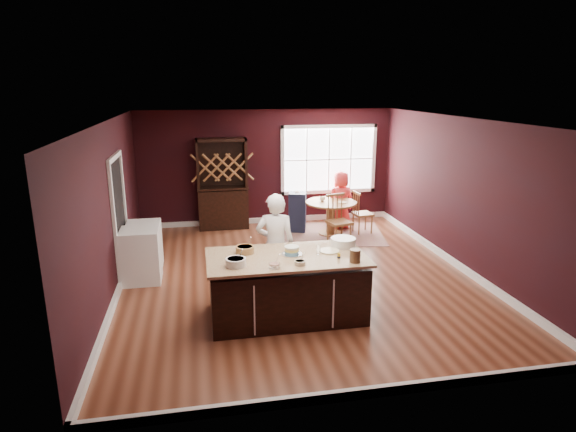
% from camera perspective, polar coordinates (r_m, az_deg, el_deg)
% --- Properties ---
extents(room_shell, '(7.00, 7.00, 7.00)m').
position_cam_1_polar(room_shell, '(8.10, 1.13, 1.77)').
color(room_shell, brown).
rests_on(room_shell, ground).
extents(window, '(2.36, 0.10, 1.66)m').
position_cam_1_polar(window, '(11.73, 4.85, 6.70)').
color(window, white).
rests_on(window, room_shell).
extents(doorway, '(0.08, 1.26, 2.13)m').
position_cam_1_polar(doorway, '(8.70, -19.27, -0.36)').
color(doorway, white).
rests_on(doorway, room_shell).
extents(kitchen_island, '(2.24, 1.17, 0.92)m').
position_cam_1_polar(kitchen_island, '(6.96, -0.17, -8.48)').
color(kitchen_island, black).
rests_on(kitchen_island, ground).
extents(dining_table, '(1.13, 1.13, 0.75)m').
position_cam_1_polar(dining_table, '(10.71, 5.10, 0.58)').
color(dining_table, olive).
rests_on(dining_table, ground).
extents(baker, '(0.68, 0.52, 1.67)m').
position_cam_1_polar(baker, '(7.48, -1.50, -3.53)').
color(baker, white).
rests_on(baker, ground).
extents(layer_cake, '(0.29, 0.29, 0.12)m').
position_cam_1_polar(layer_cake, '(6.82, 0.46, -4.11)').
color(layer_cake, silver).
rests_on(layer_cake, kitchen_island).
extents(bowl_blue, '(0.27, 0.27, 0.11)m').
position_cam_1_polar(bowl_blue, '(6.44, -6.20, -5.46)').
color(bowl_blue, white).
rests_on(bowl_blue, kitchen_island).
extents(bowl_yellow, '(0.26, 0.26, 0.10)m').
position_cam_1_polar(bowl_yellow, '(6.91, -5.13, -3.98)').
color(bowl_yellow, olive).
rests_on(bowl_yellow, kitchen_island).
extents(bowl_pink, '(0.16, 0.16, 0.06)m').
position_cam_1_polar(bowl_pink, '(6.35, -1.61, -5.91)').
color(bowl_pink, white).
rests_on(bowl_pink, kitchen_island).
extents(bowl_olive, '(0.15, 0.15, 0.06)m').
position_cam_1_polar(bowl_olive, '(6.45, 1.42, -5.55)').
color(bowl_olive, beige).
rests_on(bowl_olive, kitchen_island).
extents(drinking_glass, '(0.07, 0.07, 0.14)m').
position_cam_1_polar(drinking_glass, '(6.84, 3.62, -3.98)').
color(drinking_glass, white).
rests_on(drinking_glass, kitchen_island).
extents(dinner_plate, '(0.29, 0.29, 0.02)m').
position_cam_1_polar(dinner_plate, '(6.97, 4.91, -4.14)').
color(dinner_plate, beige).
rests_on(dinner_plate, kitchen_island).
extents(white_tub, '(0.37, 0.37, 0.13)m').
position_cam_1_polar(white_tub, '(7.21, 6.55, -3.09)').
color(white_tub, white).
rests_on(white_tub, kitchen_island).
extents(stoneware_crock, '(0.15, 0.15, 0.18)m').
position_cam_1_polar(stoneware_crock, '(6.59, 7.95, -4.69)').
color(stoneware_crock, '#3F2815').
rests_on(stoneware_crock, kitchen_island).
extents(toy_figurine, '(0.05, 0.05, 0.08)m').
position_cam_1_polar(toy_figurine, '(6.71, 6.05, -4.68)').
color(toy_figurine, yellow).
rests_on(toy_figurine, kitchen_island).
extents(rug, '(2.59, 2.17, 0.01)m').
position_cam_1_polar(rug, '(10.85, 5.03, -2.12)').
color(rug, brown).
rests_on(rug, ground).
extents(chair_east, '(0.43, 0.45, 0.97)m').
position_cam_1_polar(chair_east, '(10.92, 8.86, 0.48)').
color(chair_east, brown).
rests_on(chair_east, ground).
extents(chair_south, '(0.54, 0.53, 1.07)m').
position_cam_1_polar(chair_south, '(10.02, 6.12, -0.47)').
color(chair_south, brown).
rests_on(chair_south, ground).
extents(chair_north, '(0.54, 0.53, 0.93)m').
position_cam_1_polar(chair_north, '(11.49, 5.68, 1.23)').
color(chair_north, '#9C6926').
rests_on(chair_north, ground).
extents(seated_woman, '(0.72, 0.54, 1.34)m').
position_cam_1_polar(seated_woman, '(11.17, 6.26, 1.89)').
color(seated_woman, red).
rests_on(seated_woman, ground).
extents(high_chair, '(0.47, 0.47, 0.94)m').
position_cam_1_polar(high_chair, '(10.92, 1.12, 0.58)').
color(high_chair, black).
rests_on(high_chair, ground).
extents(toddler, '(0.18, 0.14, 0.26)m').
position_cam_1_polar(toddler, '(10.80, 0.79, 2.27)').
color(toddler, '#8CA5BF').
rests_on(toddler, high_chair).
extents(table_plate, '(0.22, 0.22, 0.02)m').
position_cam_1_polar(table_plate, '(10.59, 6.41, 1.62)').
color(table_plate, beige).
rests_on(table_plate, dining_table).
extents(table_cup, '(0.15, 0.15, 0.10)m').
position_cam_1_polar(table_cup, '(10.69, 4.09, 2.03)').
color(table_cup, white).
rests_on(table_cup, dining_table).
extents(hutch, '(1.14, 0.47, 2.08)m').
position_cam_1_polar(hutch, '(11.16, -7.78, 3.78)').
color(hutch, black).
rests_on(hutch, ground).
extents(washer, '(0.63, 0.61, 0.91)m').
position_cam_1_polar(washer, '(8.52, -17.03, -4.51)').
color(washer, silver).
rests_on(washer, ground).
extents(dryer, '(0.59, 0.57, 0.86)m').
position_cam_1_polar(dryer, '(9.13, -16.62, -3.34)').
color(dryer, silver).
rests_on(dryer, ground).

